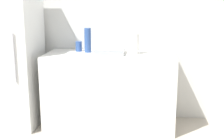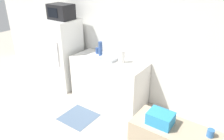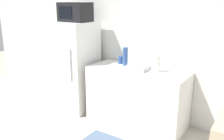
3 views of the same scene
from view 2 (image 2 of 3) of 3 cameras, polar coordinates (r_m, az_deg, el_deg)
The scene contains 11 objects.
wall_back at distance 4.44m, azimuth 2.47°, elevation 8.94°, with size 8.00×0.06×2.60m, color silver.
refrigerator at distance 5.03m, azimuth -12.13°, elevation 4.09°, with size 0.58×0.68×1.56m.
microwave at distance 4.78m, azimuth -13.18°, elevation 14.62°, with size 0.50×0.36×0.31m.
counter at distance 4.50m, azimuth -0.81°, elevation -2.57°, with size 1.54×0.65×0.89m, color silver.
sink_basin at distance 4.33m, azimuth -0.57°, elevation 3.18°, with size 0.34×0.32×0.06m, color #9EA3A8.
bottle_tall at distance 4.50m, azimuth -3.06°, elevation 5.58°, with size 0.08×0.08×0.30m, color #2D4C8C.
bottle_short at distance 4.64m, azimuth -3.84°, elevation 5.07°, with size 0.08×0.08×0.12m, color #2D4C8C.
basket at distance 2.37m, azimuth 12.55°, elevation -12.20°, with size 0.26×0.20×0.13m, color #2D8EC6.
jar at distance 2.38m, azimuth 24.35°, elevation -14.77°, with size 0.07×0.07×0.08m, color #336BB2.
paper_towel_roll at distance 4.15m, azimuth 2.57°, elevation 3.55°, with size 0.13×0.13×0.25m, color white.
kitchen_rug at distance 4.23m, azimuth -8.70°, elevation -12.01°, with size 0.61×0.59×0.01m, color slate.
Camera 2 is at (2.30, -0.71, 2.53)m, focal length 35.00 mm.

